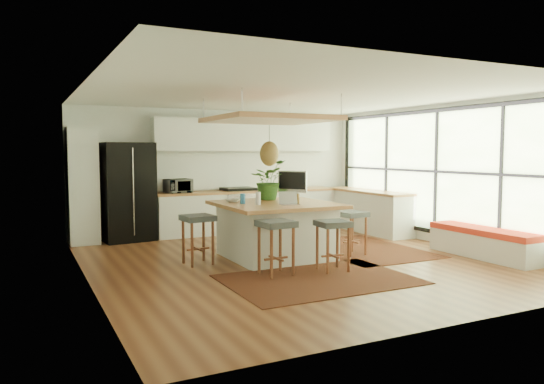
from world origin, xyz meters
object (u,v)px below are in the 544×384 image
stool_right_back (316,228)px  microwave (178,184)px  stool_near_right (333,248)px  monitor (292,185)px  stool_right_front (352,235)px  laptop (290,197)px  island_plant (268,184)px  stool_near_left (276,251)px  fridge (127,195)px  stool_left_side (198,242)px  island (276,230)px

stool_right_back → microwave: size_ratio=1.35×
stool_near_right → monitor: monitor is taller
microwave → monitor: bearing=-72.7°
stool_right_front → microwave: microwave is taller
laptop → island_plant: 0.98m
stool_right_front → island_plant: 1.72m
stool_near_left → monitor: size_ratio=1.41×
stool_near_left → stool_right_back: stool_near_left is taller
stool_right_front → stool_near_right: bearing=-137.5°
laptop → microwave: microwave is taller
stool_near_left → island_plant: 2.01m
stool_near_left → stool_near_right: stool_near_left is taller
stool_right_front → stool_right_back: bearing=100.5°
microwave → stool_near_left: bearing=-97.9°
fridge → island_plant: (2.03, -2.25, 0.28)m
stool_right_back → stool_left_side: 2.48m
laptop → monitor: 0.89m
fridge → microwave: 1.04m
fridge → island_plant: size_ratio=2.80×
island_plant → stool_right_front: bearing=-39.6°
fridge → stool_near_right: bearing=-67.5°
laptop → monitor: bearing=71.5°
stool_near_right → monitor: 1.83m
stool_right_back → island: bearing=-155.1°
island_plant → island: bearing=-102.3°
monitor → island_plant: size_ratio=0.80×
fridge → stool_right_back: (3.02, -2.29, -0.57)m
laptop → stool_left_side: bearing=173.2°
microwave → laptop: bearing=-86.3°
laptop → island: bearing=109.1°
microwave → stool_right_front: bearing=-68.3°
stool_near_left → island: bearing=63.4°
stool_near_right → microwave: 4.28m
fridge → island: bearing=-61.8°
stool_near_left → microwave: size_ratio=1.53×
island → stool_right_back: island is taller
stool_right_front → microwave: 3.90m
stool_right_front → microwave: bearing=124.3°
fridge → stool_near_left: size_ratio=2.46×
island → laptop: 0.72m
monitor → stool_near_left: bearing=-71.5°
stool_near_right → stool_right_back: bearing=66.1°
stool_right_front → monitor: 1.35m
island_plant → stool_near_left: bearing=-112.1°
fridge → stool_right_back: 3.83m
stool_near_right → laptop: (-0.26, 0.87, 0.70)m
island → monitor: size_ratio=3.28×
monitor → island_plant: island_plant is taller
stool_near_right → monitor: size_ratio=1.35×
stool_left_side → monitor: size_ratio=1.39×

